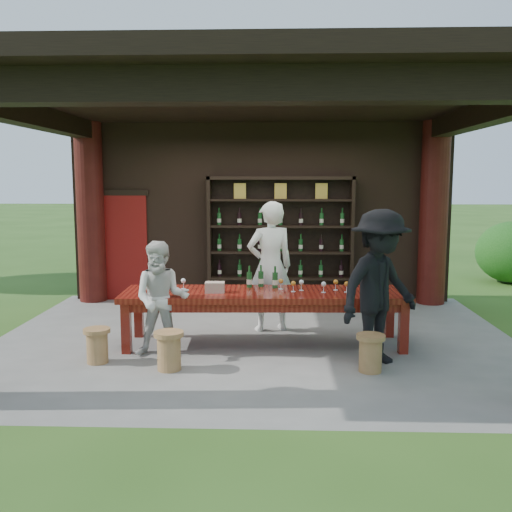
{
  "coord_description": "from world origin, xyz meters",
  "views": [
    {
      "loc": [
        0.3,
        -7.89,
        2.27
      ],
      "look_at": [
        0.0,
        0.4,
        1.15
      ],
      "focal_mm": 40.0,
      "sensor_mm": 36.0,
      "label": 1
    }
  ],
  "objects_px": {
    "host": "(270,266)",
    "napkin_basket": "(215,287)",
    "stool_far_left": "(97,345)",
    "wine_shelf": "(280,240)",
    "stool_near_right": "(370,352)",
    "guest_woman": "(162,299)",
    "stool_near_left": "(169,350)",
    "tasting_table": "(264,299)",
    "guest_man": "(380,288)"
  },
  "relations": [
    {
      "from": "host",
      "to": "napkin_basket",
      "type": "distance_m",
      "value": 1.16
    },
    {
      "from": "host",
      "to": "stool_far_left",
      "type": "bearing_deg",
      "value": 19.01
    },
    {
      "from": "wine_shelf",
      "to": "stool_near_right",
      "type": "relative_size",
      "value": 5.86
    },
    {
      "from": "guest_woman",
      "to": "stool_near_left",
      "type": "bearing_deg",
      "value": -75.02
    },
    {
      "from": "stool_near_right",
      "to": "stool_near_left",
      "type": "bearing_deg",
      "value": -179.44
    },
    {
      "from": "host",
      "to": "wine_shelf",
      "type": "bearing_deg",
      "value": -113.67
    },
    {
      "from": "stool_near_right",
      "to": "tasting_table",
      "type": "bearing_deg",
      "value": 139.97
    },
    {
      "from": "stool_far_left",
      "to": "host",
      "type": "height_order",
      "value": "host"
    },
    {
      "from": "stool_far_left",
      "to": "stool_near_left",
      "type": "bearing_deg",
      "value": -14.03
    },
    {
      "from": "stool_near_right",
      "to": "napkin_basket",
      "type": "distance_m",
      "value": 2.26
    },
    {
      "from": "host",
      "to": "napkin_basket",
      "type": "bearing_deg",
      "value": 31.37
    },
    {
      "from": "tasting_table",
      "to": "stool_near_right",
      "type": "relative_size",
      "value": 8.66
    },
    {
      "from": "host",
      "to": "guest_woman",
      "type": "relative_size",
      "value": 1.31
    },
    {
      "from": "stool_near_right",
      "to": "napkin_basket",
      "type": "bearing_deg",
      "value": 153.36
    },
    {
      "from": "stool_near_left",
      "to": "napkin_basket",
      "type": "xyz_separation_m",
      "value": [
        0.45,
        1.0,
        0.57
      ]
    },
    {
      "from": "wine_shelf",
      "to": "tasting_table",
      "type": "height_order",
      "value": "wine_shelf"
    },
    {
      "from": "tasting_table",
      "to": "stool_far_left",
      "type": "xyz_separation_m",
      "value": [
        -2.06,
        -0.86,
        -0.41
      ]
    },
    {
      "from": "stool_near_right",
      "to": "host",
      "type": "xyz_separation_m",
      "value": [
        -1.21,
        1.86,
        0.74
      ]
    },
    {
      "from": "guest_woman",
      "to": "napkin_basket",
      "type": "distance_m",
      "value": 0.78
    },
    {
      "from": "tasting_table",
      "to": "stool_far_left",
      "type": "height_order",
      "value": "tasting_table"
    },
    {
      "from": "stool_near_right",
      "to": "stool_far_left",
      "type": "distance_m",
      "value": 3.35
    },
    {
      "from": "tasting_table",
      "to": "stool_near_left",
      "type": "height_order",
      "value": "tasting_table"
    },
    {
      "from": "wine_shelf",
      "to": "guest_woman",
      "type": "relative_size",
      "value": 1.77
    },
    {
      "from": "stool_near_left",
      "to": "guest_woman",
      "type": "bearing_deg",
      "value": 108.93
    },
    {
      "from": "stool_far_left",
      "to": "guest_man",
      "type": "relative_size",
      "value": 0.23
    },
    {
      "from": "tasting_table",
      "to": "stool_near_left",
      "type": "bearing_deg",
      "value": -135.51
    },
    {
      "from": "stool_near_left",
      "to": "napkin_basket",
      "type": "distance_m",
      "value": 1.24
    },
    {
      "from": "wine_shelf",
      "to": "stool_near_left",
      "type": "bearing_deg",
      "value": -109.6
    },
    {
      "from": "wine_shelf",
      "to": "tasting_table",
      "type": "relative_size",
      "value": 0.68
    },
    {
      "from": "stool_near_right",
      "to": "guest_woman",
      "type": "bearing_deg",
      "value": 168.34
    },
    {
      "from": "stool_near_left",
      "to": "napkin_basket",
      "type": "bearing_deg",
      "value": 65.94
    },
    {
      "from": "guest_man",
      "to": "stool_near_right",
      "type": "bearing_deg",
      "value": -152.82
    },
    {
      "from": "guest_man",
      "to": "napkin_basket",
      "type": "xyz_separation_m",
      "value": [
        -2.09,
        0.66,
        -0.14
      ]
    },
    {
      "from": "wine_shelf",
      "to": "guest_woman",
      "type": "height_order",
      "value": "wine_shelf"
    },
    {
      "from": "wine_shelf",
      "to": "host",
      "type": "bearing_deg",
      "value": -94.94
    },
    {
      "from": "stool_near_left",
      "to": "guest_man",
      "type": "relative_size",
      "value": 0.25
    },
    {
      "from": "host",
      "to": "guest_man",
      "type": "relative_size",
      "value": 1.02
    },
    {
      "from": "tasting_table",
      "to": "guest_man",
      "type": "distance_m",
      "value": 1.64
    },
    {
      "from": "wine_shelf",
      "to": "napkin_basket",
      "type": "distance_m",
      "value": 2.95
    },
    {
      "from": "stool_near_left",
      "to": "guest_woman",
      "type": "distance_m",
      "value": 0.77
    },
    {
      "from": "guest_woman",
      "to": "stool_near_right",
      "type": "bearing_deg",
      "value": -15.6
    },
    {
      "from": "tasting_table",
      "to": "host",
      "type": "xyz_separation_m",
      "value": [
        0.07,
        0.78,
        0.34
      ]
    },
    {
      "from": "wine_shelf",
      "to": "stool_near_right",
      "type": "height_order",
      "value": "wine_shelf"
    },
    {
      "from": "stool_near_left",
      "to": "stool_near_right",
      "type": "relative_size",
      "value": 1.05
    },
    {
      "from": "wine_shelf",
      "to": "stool_far_left",
      "type": "bearing_deg",
      "value": -122.84
    },
    {
      "from": "stool_near_right",
      "to": "guest_woman",
      "type": "distance_m",
      "value": 2.69
    },
    {
      "from": "stool_near_right",
      "to": "guest_woman",
      "type": "xyz_separation_m",
      "value": [
        -2.59,
        0.53,
        0.51
      ]
    },
    {
      "from": "guest_man",
      "to": "stool_far_left",
      "type": "bearing_deg",
      "value": 143.2
    },
    {
      "from": "tasting_table",
      "to": "napkin_basket",
      "type": "bearing_deg",
      "value": -171.81
    },
    {
      "from": "guest_man",
      "to": "host",
      "type": "bearing_deg",
      "value": 92.83
    }
  ]
}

